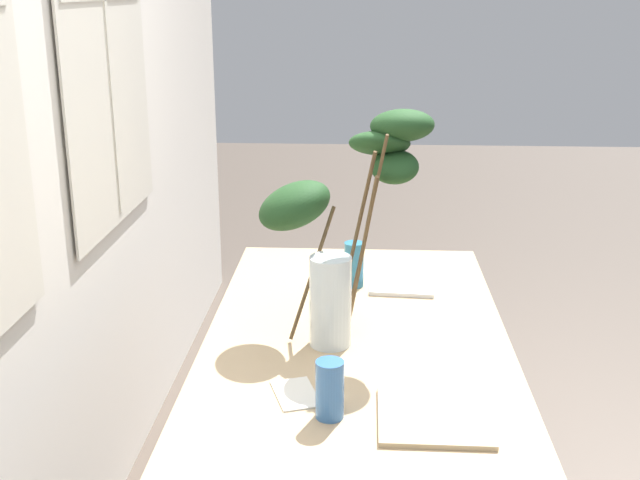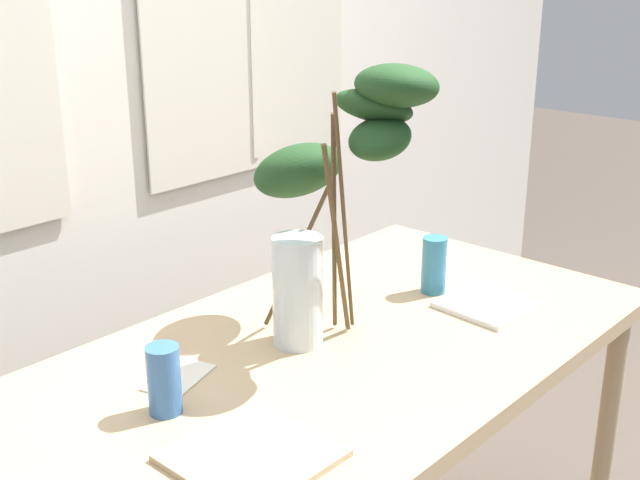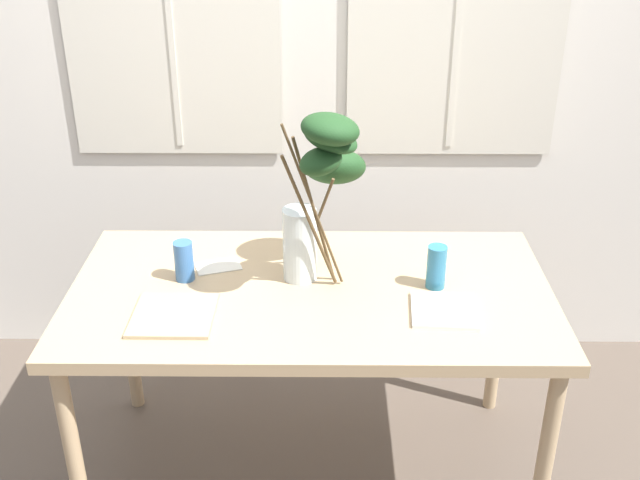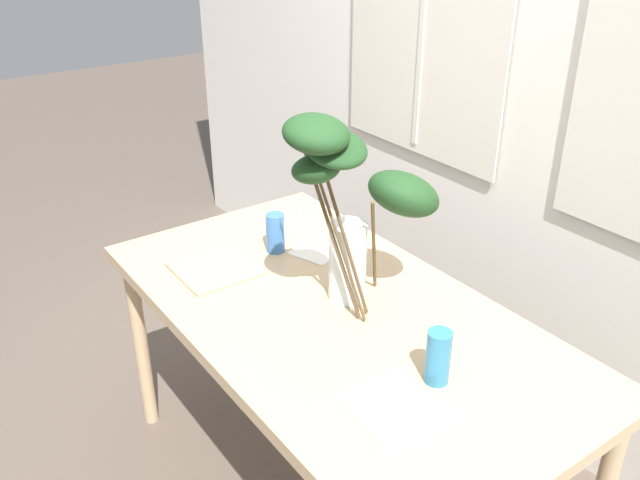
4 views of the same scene
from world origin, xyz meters
TOP-DOWN VIEW (x-y plane):
  - back_wall_with_windows at (0.00, 0.89)m, footprint 4.95×0.14m
  - dining_table at (0.00, 0.00)m, footprint 1.59×0.85m
  - vase_with_branches at (0.04, 0.05)m, footprint 0.32×0.56m
  - drinking_glass_blue_left at (-0.42, 0.06)m, footprint 0.06×0.06m
  - drinking_glass_blue_right at (0.41, 0.01)m, footprint 0.06×0.06m
  - plate_square_left at (-0.42, -0.18)m, footprint 0.25×0.25m
  - plate_square_right at (0.42, -0.15)m, footprint 0.22×0.22m
  - napkin_folded at (-0.32, 0.14)m, footprint 0.17×0.14m

SIDE VIEW (x-z plane):
  - dining_table at x=0.00m, z-range 0.32..1.10m
  - napkin_folded at x=-0.32m, z-range 0.78..0.78m
  - plate_square_left at x=-0.42m, z-range 0.78..0.79m
  - plate_square_right at x=0.42m, z-range 0.78..0.79m
  - drinking_glass_blue_left at x=-0.42m, z-range 0.78..0.92m
  - drinking_glass_blue_right at x=0.41m, z-range 0.78..0.93m
  - vase_with_branches at x=0.04m, z-range 0.82..1.46m
  - back_wall_with_windows at x=0.00m, z-range 0.01..2.72m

